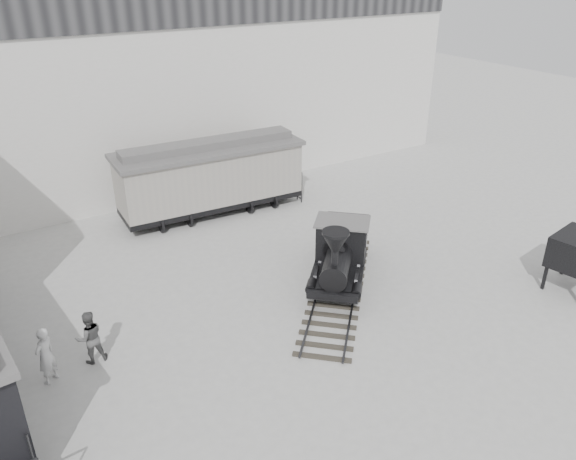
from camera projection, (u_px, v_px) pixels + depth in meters
ground at (343, 344)px, 17.53m from camera, size 90.00×90.00×0.00m
north_wall at (157, 82)px, 26.48m from camera, size 34.00×2.51×11.00m
locomotive at (340, 255)px, 20.46m from camera, size 6.99×7.29×2.93m
boxcar at (210, 175)px, 25.72m from camera, size 8.72×3.12×3.52m
visitor_a at (46, 356)px, 15.63m from camera, size 0.78×0.75×1.79m
visitor_b at (90, 337)px, 16.46m from camera, size 0.83×0.65×1.70m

